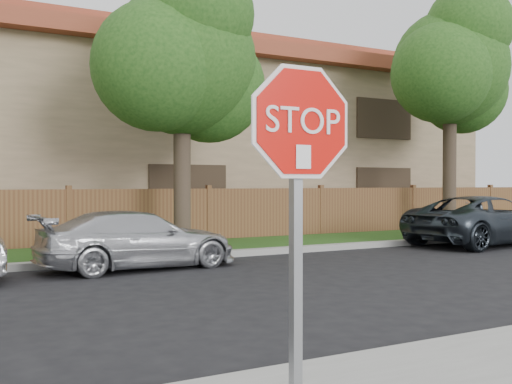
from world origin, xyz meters
TOP-DOWN VIEW (x-y plane):
  - ground at (0.00, 0.00)m, footprint 90.00×90.00m
  - far_curb at (0.00, 8.15)m, footprint 70.00×0.30m
  - grass_strip at (0.00, 9.80)m, footprint 70.00×3.00m
  - fence at (0.00, 11.40)m, footprint 70.00×0.12m
  - apartment_building at (0.00, 17.00)m, footprint 35.20×9.20m
  - tree_mid at (2.52, 9.57)m, footprint 4.80×3.90m
  - tree_right at (12.02, 9.57)m, footprint 4.80×3.90m
  - stop_sign at (-1.11, -1.48)m, footprint 1.01×0.13m
  - sedan_right at (0.57, 7.25)m, footprint 4.22×1.96m
  - sedan_far_right at (10.69, 7.09)m, footprint 5.19×2.72m

SIDE VIEW (x-z plane):
  - ground at x=0.00m, z-range 0.00..0.00m
  - grass_strip at x=0.00m, z-range 0.00..0.12m
  - far_curb at x=0.00m, z-range 0.00..0.15m
  - sedan_right at x=0.57m, z-range 0.00..1.20m
  - sedan_far_right at x=10.69m, z-range 0.00..1.40m
  - fence at x=0.00m, z-range 0.00..1.60m
  - stop_sign at x=-1.11m, z-range 0.55..3.11m
  - apartment_building at x=0.00m, z-range -0.07..7.13m
  - tree_mid at x=2.52m, z-range 1.20..8.55m
  - tree_right at x=12.02m, z-range 1.47..9.67m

